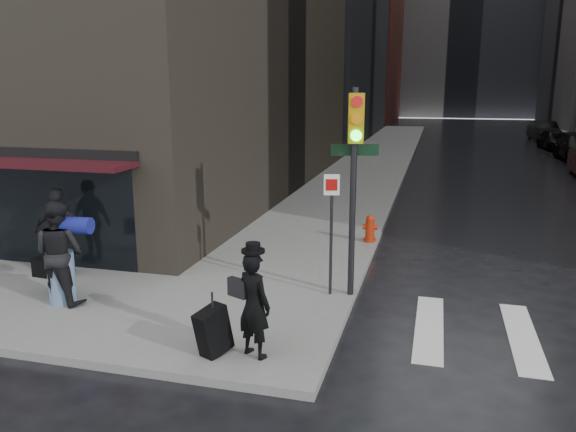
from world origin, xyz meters
name	(u,v)px	position (x,y,z in m)	size (l,w,h in m)	color
ground	(230,329)	(0.00, 0.00, 0.00)	(140.00, 140.00, 0.00)	black
sidewalk_left	(381,154)	(0.00, 27.00, 0.07)	(4.00, 50.00, 0.15)	slate
bldg_left_far	(307,13)	(-13.00, 62.00, 13.00)	(22.00, 20.00, 26.00)	#57231D
bldg_distant	(465,0)	(6.00, 78.00, 16.00)	(40.00, 12.00, 32.00)	slate
man_overcoat	(245,308)	(0.71, -1.18, 0.94)	(1.26, 0.82, 1.88)	black
man_jeans	(59,252)	(-3.50, 0.01, 1.17)	(1.44, 0.86, 2.04)	black
man_greycoat	(60,232)	(-4.51, 1.40, 1.15)	(1.25, 0.75, 2.00)	black
traffic_light	(352,165)	(1.89, 1.80, 2.82)	(1.01, 0.57, 4.14)	black
fire_hydrant	(370,230)	(1.80, 5.99, 0.48)	(0.41, 0.32, 0.74)	#A7250A
parked_car_4	(555,140)	(11.22, 33.32, 0.68)	(1.61, 4.01, 1.37)	black
parked_car_5	(544,131)	(11.53, 39.70, 0.79)	(1.66, 4.77, 1.57)	black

